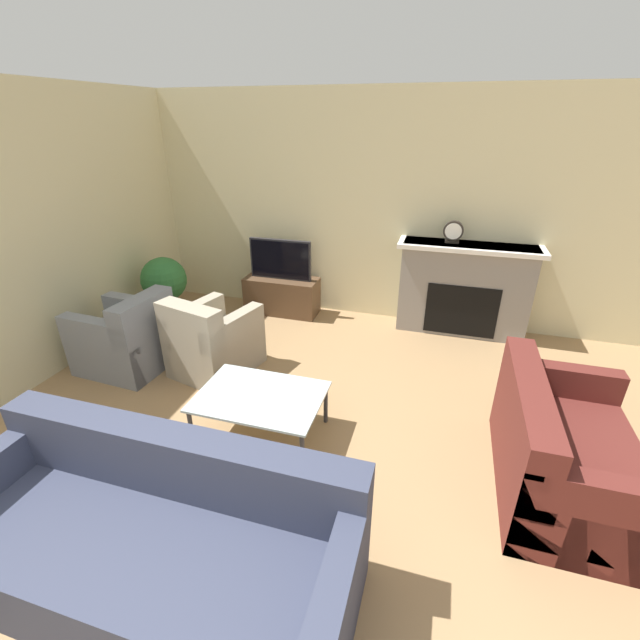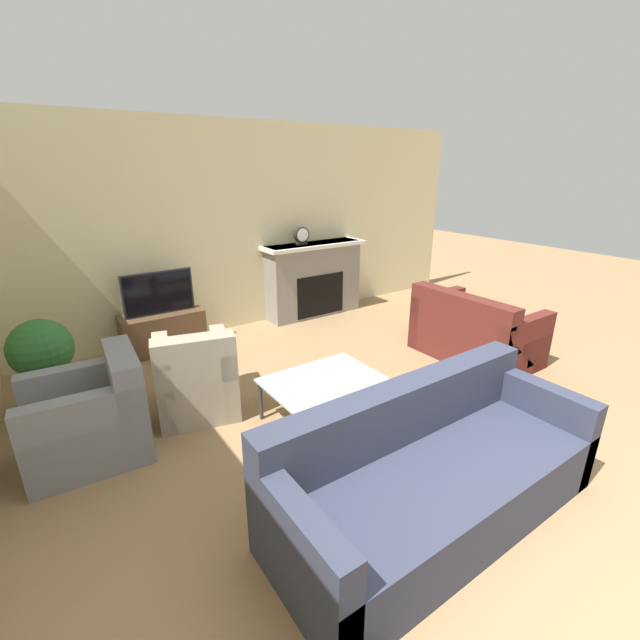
{
  "view_description": "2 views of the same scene",
  "coord_description": "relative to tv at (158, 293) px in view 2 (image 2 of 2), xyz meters",
  "views": [
    {
      "loc": [
        1.05,
        -0.5,
        2.38
      ],
      "look_at": [
        0.1,
        2.69,
        0.79
      ],
      "focal_mm": 24.0,
      "sensor_mm": 36.0,
      "label": 1
    },
    {
      "loc": [
        -2.1,
        -0.69,
        2.14
      ],
      "look_at": [
        0.09,
        2.5,
        0.75
      ],
      "focal_mm": 24.0,
      "sensor_mm": 36.0,
      "label": 2
    }
  ],
  "objects": [
    {
      "name": "fireplace",
      "position": [
        2.26,
        0.09,
        -0.17
      ],
      "size": [
        1.58,
        0.43,
        1.09
      ],
      "color": "gray",
      "rests_on": "ground_plane"
    },
    {
      "name": "wall_back",
      "position": [
        0.93,
        0.31,
        0.61
      ],
      "size": [
        8.2,
        0.06,
        2.7
      ],
      "color": "beige",
      "rests_on": "ground_plane"
    },
    {
      "name": "armchair_by_window",
      "position": [
        -1.02,
        -1.75,
        -0.43
      ],
      "size": [
        0.87,
        0.76,
        0.82
      ],
      "rotation": [
        0.0,
        0.0,
        -1.63
      ],
      "color": "gray",
      "rests_on": "ground_plane"
    },
    {
      "name": "potted_plant",
      "position": [
        -1.25,
        -0.72,
        -0.19
      ],
      "size": [
        0.54,
        0.54,
        0.86
      ],
      "color": "#47474C",
      "rests_on": "ground_plane"
    },
    {
      "name": "tv",
      "position": [
        0.0,
        0.0,
        0.0
      ],
      "size": [
        0.81,
        0.06,
        0.51
      ],
      "color": "#232328",
      "rests_on": "tv_stand"
    },
    {
      "name": "coffee_table",
      "position": [
        0.73,
        -2.35,
        -0.38
      ],
      "size": [
        0.99,
        0.7,
        0.39
      ],
      "color": "#333338",
      "rests_on": "ground_plane"
    },
    {
      "name": "armchair_accent",
      "position": [
        -0.14,
        -1.56,
        -0.43
      ],
      "size": [
        0.84,
        0.92,
        0.82
      ],
      "rotation": [
        0.0,
        0.0,
        2.9
      ],
      "color": "#9E937F",
      "rests_on": "ground_plane"
    },
    {
      "name": "mantel_clock",
      "position": [
        2.06,
        0.09,
        0.48
      ],
      "size": [
        0.22,
        0.07,
        0.25
      ],
      "color": "#28231E",
      "rests_on": "fireplace"
    },
    {
      "name": "ground_plane",
      "position": [
        0.93,
        -4.38,
        -0.74
      ],
      "size": [
        20.0,
        20.0,
        0.0
      ],
      "primitive_type": "plane",
      "color": "#9E7A51"
    },
    {
      "name": "couch_loveseat",
      "position": [
        2.92,
        -2.27,
        -0.44
      ],
      "size": [
        0.85,
        1.33,
        0.82
      ],
      "rotation": [
        0.0,
        0.0,
        1.57
      ],
      "color": "#5B231E",
      "rests_on": "ground_plane"
    },
    {
      "name": "couch_sectional",
      "position": [
        0.68,
        -3.64,
        -0.45
      ],
      "size": [
        2.22,
        0.87,
        0.82
      ],
      "color": "#33384C",
      "rests_on": "ground_plane"
    },
    {
      "name": "tv_stand",
      "position": [
        0.0,
        0.0,
        -0.5
      ],
      "size": [
        0.96,
        0.39,
        0.48
      ],
      "color": "brown",
      "rests_on": "ground_plane"
    }
  ]
}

